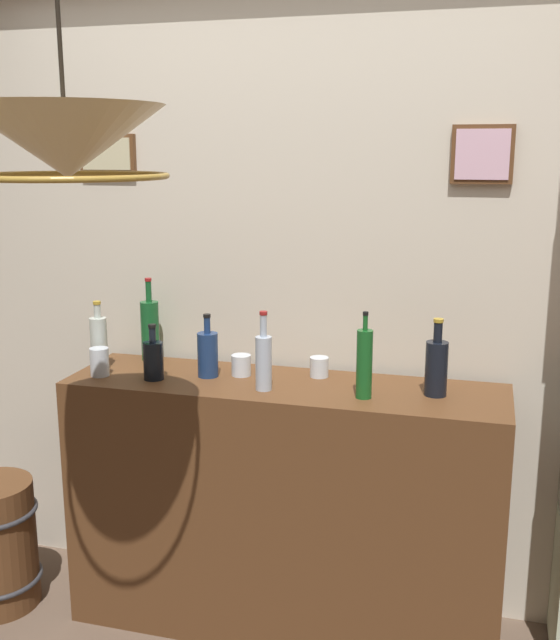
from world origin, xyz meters
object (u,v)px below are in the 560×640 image
liquor_bottle_scotch (208,353)px  liquor_bottle_brandy (264,360)px  pendant_lamp (66,144)px  liquor_bottle_vodka (153,359)px  glass_tumbler_rocks (241,365)px  glass_tumbler_highball (100,362)px  glass_tumbler_shot (319,367)px  liquor_bottle_gin (99,342)px  liquor_bottle_vermouth (364,363)px  liquor_bottle_port (436,366)px  liquor_bottle_whiskey (150,329)px

liquor_bottle_scotch → liquor_bottle_brandy: 0.27m
liquor_bottle_scotch → pendant_lamp: bearing=-96.0°
liquor_bottle_brandy → liquor_bottle_vodka: liquor_bottle_brandy is taller
glass_tumbler_rocks → glass_tumbler_highball: 0.54m
liquor_bottle_vodka → glass_tumbler_shot: size_ratio=2.79×
liquor_bottle_brandy → liquor_bottle_gin: liquor_bottle_brandy is taller
liquor_bottle_gin → glass_tumbler_rocks: 0.57m
liquor_bottle_scotch → liquor_bottle_gin: (-0.44, -0.02, 0.02)m
liquor_bottle_scotch → liquor_bottle_vermouth: 0.61m
liquor_bottle_vodka → liquor_bottle_port: bearing=5.0°
glass_tumbler_rocks → glass_tumbler_highball: size_ratio=0.74×
liquor_bottle_scotch → glass_tumbler_shot: (0.41, 0.11, -0.05)m
liquor_bottle_port → liquor_bottle_brandy: bearing=-170.4°
liquor_bottle_scotch → glass_tumbler_shot: size_ratio=3.20×
liquor_bottle_gin → liquor_bottle_brandy: bearing=-6.8°
liquor_bottle_whiskey → glass_tumbler_rocks: 0.45m
glass_tumbler_rocks → liquor_bottle_scotch: bearing=-158.5°
liquor_bottle_port → liquor_bottle_vodka: (-1.03, -0.09, -0.03)m
liquor_bottle_vermouth → liquor_bottle_gin: (-1.05, 0.08, -0.02)m
liquor_bottle_scotch → glass_tumbler_highball: bearing=-165.8°
liquor_bottle_scotch → liquor_bottle_vermouth: (0.61, -0.09, 0.03)m
liquor_bottle_scotch → liquor_bottle_port: 0.84m
liquor_bottle_vodka → liquor_bottle_gin: 0.27m
liquor_bottle_whiskey → liquor_bottle_gin: 0.22m
liquor_bottle_whiskey → liquor_bottle_port: bearing=-7.7°
liquor_bottle_gin → glass_tumbler_shot: liquor_bottle_gin is taller
liquor_bottle_vodka → glass_tumbler_shot: 0.62m
liquor_bottle_brandy → liquor_bottle_whiskey: bearing=155.3°
glass_tumbler_rocks → liquor_bottle_vermouth: bearing=-15.7°
liquor_bottle_vermouth → liquor_bottle_vodka: (-0.79, 0.00, -0.05)m
liquor_bottle_port → liquor_bottle_scotch: bearing=-179.9°
liquor_bottle_gin → glass_tumbler_rocks: bearing=6.4°
liquor_bottle_vermouth → liquor_bottle_vodka: 0.79m
liquor_bottle_brandy → glass_tumbler_highball: 0.65m
liquor_bottle_brandy → liquor_bottle_gin: 0.70m
liquor_bottle_port → liquor_bottle_vodka: 1.03m
liquor_bottle_brandy → glass_tumbler_rocks: bearing=132.4°
liquor_bottle_vodka → pendant_lamp: size_ratio=0.40×
liquor_bottle_vodka → liquor_bottle_gin: size_ratio=0.78×
liquor_bottle_vermouth → liquor_bottle_brandy: bearing=-178.9°
liquor_bottle_gin → glass_tumbler_shot: 0.86m
liquor_bottle_port → glass_tumbler_highball: 1.25m
liquor_bottle_whiskey → liquor_bottle_vodka: 0.28m
liquor_bottle_scotch → liquor_bottle_whiskey: size_ratio=0.72×
liquor_bottle_whiskey → glass_tumbler_rocks: size_ratio=4.24×
liquor_bottle_whiskey → glass_tumbler_highball: 0.28m
pendant_lamp → glass_tumbler_highball: bearing=115.4°
liquor_bottle_brandy → liquor_bottle_gin: size_ratio=1.06×
liquor_bottle_brandy → glass_tumbler_shot: bearing=53.1°
liquor_bottle_vermouth → glass_tumbler_rocks: liquor_bottle_vermouth is taller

